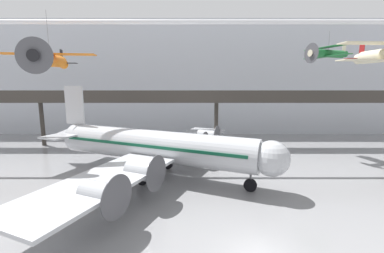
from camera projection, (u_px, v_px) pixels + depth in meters
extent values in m
cube|color=silver|center=(211.00, 78.00, 54.90)|extent=(140.00, 3.00, 23.74)
cube|color=#38332D|center=(217.00, 100.00, 42.93)|extent=(110.00, 3.20, 0.90)
cube|color=#38332D|center=(218.00, 94.00, 41.24)|extent=(110.00, 0.12, 1.10)
cylinder|color=#38332D|center=(42.00, 124.00, 44.57)|extent=(0.70, 0.70, 7.64)
cylinder|color=#38332D|center=(216.00, 124.00, 44.58)|extent=(0.70, 0.70, 7.64)
cylinder|color=silver|center=(225.00, 22.00, 32.33)|extent=(120.00, 0.60, 0.60)
cylinder|color=#B7BABF|center=(153.00, 146.00, 29.57)|extent=(23.57, 12.79, 3.57)
sphere|color=#B7BABF|center=(271.00, 159.00, 24.46)|extent=(3.50, 3.50, 3.50)
cone|color=#B7BABF|center=(69.00, 134.00, 34.69)|extent=(5.56, 4.85, 3.28)
cube|color=#0F4C33|center=(153.00, 143.00, 29.51)|extent=(22.06, 12.20, 0.32)
cube|color=#B7BABF|center=(192.00, 137.00, 37.98)|extent=(11.24, 16.39, 0.28)
cube|color=#B7BABF|center=(100.00, 182.00, 20.76)|extent=(11.24, 16.39, 0.28)
cylinder|color=#B7BABF|center=(194.00, 143.00, 34.24)|extent=(3.25, 2.68, 1.71)
cylinder|color=#4C4C51|center=(205.00, 144.00, 33.64)|extent=(1.34, 3.01, 3.25)
cylinder|color=#B7BABF|center=(207.00, 136.00, 39.00)|extent=(3.25, 2.68, 1.71)
cylinder|color=#4C4C51|center=(217.00, 136.00, 38.40)|extent=(1.34, 3.01, 3.25)
cylinder|color=#B7BABF|center=(142.00, 171.00, 23.17)|extent=(3.25, 2.68, 1.71)
cylinder|color=#4C4C51|center=(156.00, 173.00, 22.58)|extent=(1.34, 3.01, 3.25)
cylinder|color=#B7BABF|center=(100.00, 194.00, 18.42)|extent=(3.25, 2.68, 1.71)
cylinder|color=#4C4C51|center=(117.00, 197.00, 17.82)|extent=(1.34, 3.01, 3.25)
cube|color=#B7BABF|center=(74.00, 105.00, 33.48)|extent=(2.91, 1.40, 5.00)
cube|color=#B7BABF|center=(78.00, 132.00, 33.93)|extent=(6.49, 9.74, 0.20)
cylinder|color=#4C4C51|center=(250.00, 179.00, 25.60)|extent=(0.20, 0.20, 1.21)
cylinder|color=black|center=(250.00, 185.00, 25.70)|extent=(1.34, 0.86, 1.30)
cylinder|color=#4C4C51|center=(168.00, 159.00, 32.44)|extent=(0.20, 0.20, 1.21)
cylinder|color=black|center=(168.00, 164.00, 32.54)|extent=(1.34, 0.86, 1.30)
cylinder|color=#4C4C51|center=(142.00, 174.00, 27.26)|extent=(0.20, 0.20, 1.21)
cylinder|color=black|center=(142.00, 179.00, 27.36)|extent=(1.34, 0.86, 1.30)
cone|color=beige|center=(363.00, 59.00, 26.42)|extent=(1.13, 1.67, 1.08)
cube|color=maroon|center=(362.00, 51.00, 26.65)|extent=(0.09, 0.73, 1.49)
cube|color=maroon|center=(361.00, 59.00, 26.77)|extent=(3.26, 0.88, 0.06)
cylinder|color=#1E6B33|center=(328.00, 54.00, 37.11)|extent=(5.30, 2.50, 1.15)
cone|color=beige|center=(312.00, 53.00, 36.36)|extent=(1.10, 1.17, 0.97)
cylinder|color=#4C4C51|center=(311.00, 53.00, 36.31)|extent=(0.83, 2.70, 2.80)
cone|color=#1E6B33|center=(342.00, 54.00, 37.81)|extent=(1.61, 1.27, 0.94)
cube|color=#1E6B33|center=(327.00, 47.00, 36.88)|extent=(3.42, 7.89, 0.10)
cube|color=#1E6B33|center=(326.00, 57.00, 37.10)|extent=(3.42, 7.89, 0.10)
cube|color=beige|center=(344.00, 50.00, 37.80)|extent=(0.62, 0.24, 1.29)
cube|color=beige|center=(343.00, 54.00, 37.91)|extent=(1.39, 2.86, 0.06)
cylinder|color=slate|center=(329.00, 41.00, 36.82)|extent=(0.04, 0.04, 2.55)
cylinder|color=orange|center=(50.00, 61.00, 26.73)|extent=(2.06, 6.33, 1.54)
cone|color=black|center=(35.00, 56.00, 23.55)|extent=(1.27, 1.16, 1.15)
cylinder|color=#4C4C51|center=(34.00, 55.00, 23.33)|extent=(3.30, 0.46, 3.32)
cone|color=orange|center=(61.00, 64.00, 29.70)|extent=(1.29, 1.82, 1.16)
cube|color=orange|center=(48.00, 54.00, 26.27)|extent=(9.44, 2.68, 0.10)
cube|color=black|center=(61.00, 56.00, 29.92)|extent=(0.16, 0.75, 1.53)
cube|color=black|center=(62.00, 63.00, 30.05)|extent=(3.39, 1.17, 0.06)
cylinder|color=slate|center=(48.00, 32.00, 26.27)|extent=(0.04, 0.04, 4.37)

